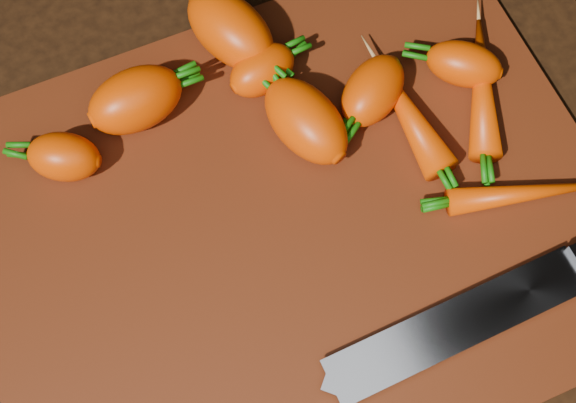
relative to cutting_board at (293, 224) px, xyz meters
name	(u,v)px	position (x,y,z in m)	size (l,w,h in m)	color
ground	(293,228)	(0.00, 0.00, -0.01)	(2.00, 2.00, 0.01)	black
cutting_board	(293,224)	(0.00, 0.00, 0.00)	(0.50, 0.40, 0.01)	#501C09
carrot_0	(136,100)	(-0.08, 0.14, 0.03)	(0.08, 0.05, 0.05)	#E84200
carrot_1	(64,157)	(-0.15, 0.11, 0.03)	(0.06, 0.04, 0.04)	#E84200
carrot_2	(230,29)	(0.02, 0.17, 0.03)	(0.09, 0.05, 0.05)	#E84200
carrot_3	(306,121)	(0.04, 0.07, 0.03)	(0.09, 0.05, 0.05)	#E84200
carrot_4	(373,91)	(0.10, 0.07, 0.03)	(0.07, 0.04, 0.04)	#E84200
carrot_5	(262,70)	(0.03, 0.13, 0.03)	(0.06, 0.04, 0.04)	#E84200
carrot_6	(464,64)	(0.18, 0.07, 0.02)	(0.06, 0.04, 0.04)	#E84200
carrot_7	(482,86)	(0.19, 0.04, 0.02)	(0.13, 0.03, 0.03)	#E84200
carrot_8	(527,193)	(0.18, -0.05, 0.02)	(0.13, 0.02, 0.02)	#E84200
carrot_9	(407,113)	(0.12, 0.04, 0.02)	(0.11, 0.03, 0.03)	#E84200
knife	(482,313)	(0.10, -0.13, 0.01)	(0.34, 0.04, 0.02)	gray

